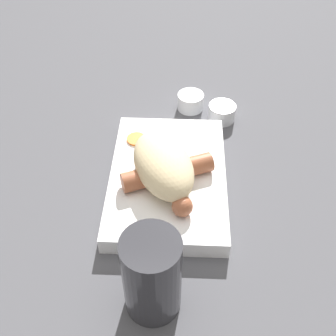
{
  "coord_description": "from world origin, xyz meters",
  "views": [
    {
      "loc": [
        -0.46,
        -0.02,
        0.5
      ],
      "look_at": [
        0.0,
        0.0,
        0.04
      ],
      "focal_mm": 45.0,
      "sensor_mm": 36.0,
      "label": 1
    }
  ],
  "objects": [
    {
      "name": "condiment_cup_far",
      "position": [
        0.2,
        -0.03,
        0.01
      ],
      "size": [
        0.05,
        0.05,
        0.03
      ],
      "color": "silver",
      "rests_on": "ground_plane"
    },
    {
      "name": "pickled_veggies",
      "position": [
        0.07,
        0.05,
        0.03
      ],
      "size": [
        0.05,
        0.06,
        0.0
      ],
      "color": "orange",
      "rests_on": "food_tray"
    },
    {
      "name": "bread_roll",
      "position": [
        -0.01,
        0.01,
        0.06
      ],
      "size": [
        0.16,
        0.13,
        0.06
      ],
      "color": "beige",
      "rests_on": "food_tray"
    },
    {
      "name": "ground_plane",
      "position": [
        0.0,
        0.0,
        0.0
      ],
      "size": [
        3.0,
        3.0,
        0.0
      ],
      "primitive_type": "plane",
      "color": "#4C4C51"
    },
    {
      "name": "condiment_cup_near",
      "position": [
        0.17,
        -0.09,
        0.01
      ],
      "size": [
        0.05,
        0.05,
        0.03
      ],
      "color": "silver",
      "rests_on": "ground_plane"
    },
    {
      "name": "food_tray",
      "position": [
        0.0,
        0.0,
        0.01
      ],
      "size": [
        0.27,
        0.18,
        0.03
      ],
      "color": "white",
      "rests_on": "ground_plane"
    },
    {
      "name": "drink_glass",
      "position": [
        -0.2,
        0.01,
        0.06
      ],
      "size": [
        0.07,
        0.07,
        0.13
      ],
      "color": "#333338",
      "rests_on": "ground_plane"
    },
    {
      "name": "sausage",
      "position": [
        -0.01,
        0.0,
        0.04
      ],
      "size": [
        0.16,
        0.14,
        0.03
      ],
      "color": "#9E5638",
      "rests_on": "food_tray"
    }
  ]
}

